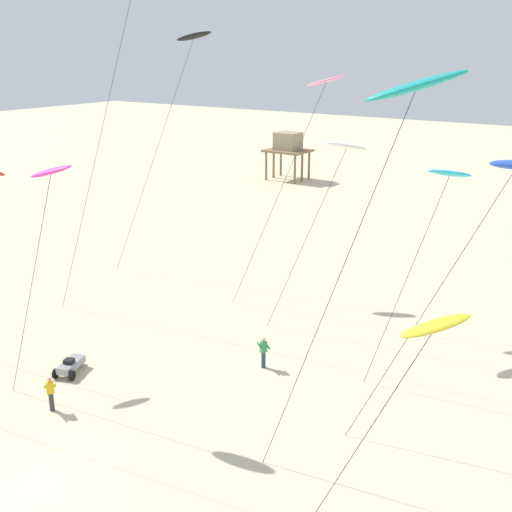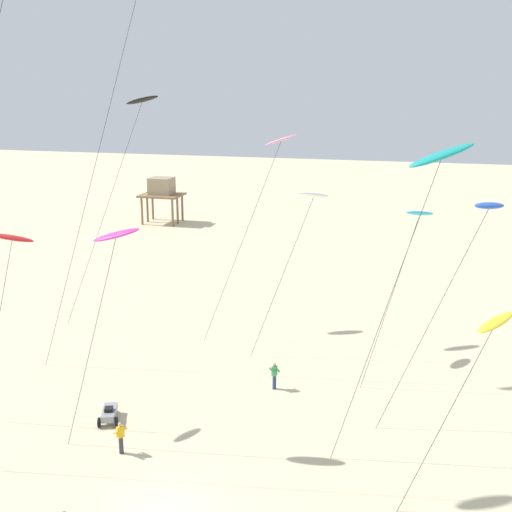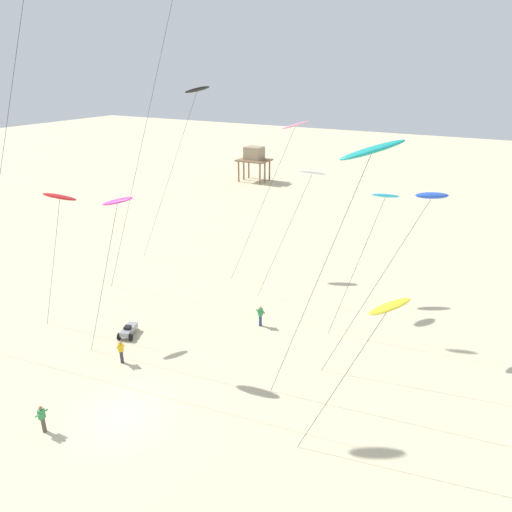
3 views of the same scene
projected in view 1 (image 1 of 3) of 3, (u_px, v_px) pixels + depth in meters
name	position (u px, v px, depth m)	size (l,w,h in m)	color
ground_plane	(34.00, 487.00, 24.05)	(260.00, 260.00, 0.00)	beige
kite_pink	(325.00, 84.00, 36.91)	(5.97, 3.78, 14.32)	pink
kite_magenta	(50.00, 173.00, 27.29)	(3.79, 2.02, 11.15)	#D8339E
kite_cyan	(449.00, 176.00, 28.13)	(3.74, 2.63, 10.79)	#33BFE0
kite_white	(346.00, 147.00, 34.27)	(4.75, 3.31, 11.09)	white
kite_yellow	(434.00, 329.00, 18.23)	(4.38, 3.08, 8.50)	yellow
kite_teal	(415.00, 87.00, 20.65)	(5.96, 3.81, 15.19)	teal
kite_black	(193.00, 39.00, 42.32)	(6.62, 4.07, 16.88)	black
kite_flyer_nearest	(51.00, 393.00, 28.85)	(0.72, 0.72, 1.67)	#33333D
kite_flyer_middle	(263.00, 352.00, 32.75)	(0.66, 0.67, 1.67)	navy
stilt_house	(288.00, 145.00, 78.48)	(5.15, 4.27, 5.81)	#846647
beach_buggy	(70.00, 365.00, 32.34)	(1.42, 2.12, 0.82)	gray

